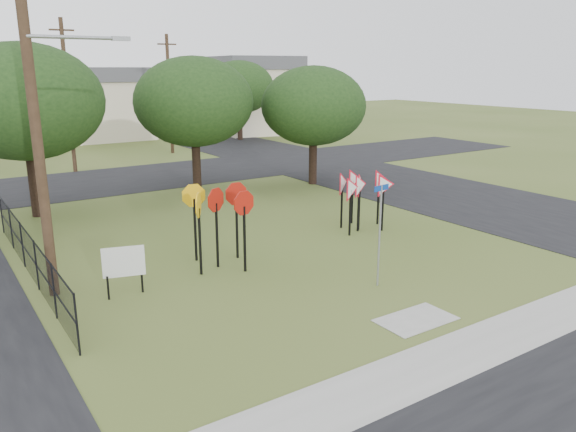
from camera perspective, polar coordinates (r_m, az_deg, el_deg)
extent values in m
plane|color=#41521F|center=(16.50, 6.79, -7.46)|extent=(140.00, 140.00, 0.00)
cube|color=gray|center=(13.89, 18.35, -12.61)|extent=(30.00, 1.60, 0.02)
cube|color=#41521F|center=(13.30, 22.52, -14.34)|extent=(30.00, 0.80, 0.02)
cube|color=black|center=(31.42, 11.68, 3.16)|extent=(8.00, 50.00, 0.02)
cube|color=black|center=(33.65, -15.86, 3.67)|extent=(60.00, 8.00, 0.02)
cube|color=gray|center=(14.92, 12.86, -10.22)|extent=(2.00, 1.20, 0.02)
cylinder|color=gray|center=(16.42, 9.27, -2.06)|extent=(0.06, 0.06, 3.03)
cube|color=navy|center=(16.07, 9.48, 2.83)|extent=(0.62, 0.12, 0.16)
cube|color=black|center=(18.01, -7.23, -1.97)|extent=(0.06, 0.06, 2.12)
cube|color=black|center=(18.79, -5.21, -1.19)|extent=(0.06, 0.06, 2.12)
cube|color=black|center=(17.52, -4.43, -2.37)|extent=(0.06, 0.06, 2.12)
cube|color=black|center=(17.43, -8.93, -2.61)|extent=(0.06, 0.06, 2.12)
cube|color=black|center=(18.70, -9.41, -1.41)|extent=(0.06, 0.06, 2.12)
cube|color=black|center=(21.39, 6.32, 0.32)|extent=(0.06, 0.06, 1.78)
cube|color=black|center=(22.18, 7.23, 0.82)|extent=(0.06, 0.06, 1.78)
cube|color=black|center=(22.21, 9.59, 0.75)|extent=(0.06, 0.06, 1.78)
cube|color=black|center=(22.38, 5.47, 0.99)|extent=(0.06, 0.06, 1.78)
cube|color=black|center=(23.09, 6.53, 1.40)|extent=(0.06, 0.06, 1.78)
cube|color=black|center=(23.10, 9.14, 1.31)|extent=(0.06, 0.06, 1.78)
cube|color=black|center=(22.00, 7.16, 0.71)|extent=(0.06, 0.06, 1.78)
cube|color=black|center=(16.39, -17.81, -6.99)|extent=(0.05, 0.05, 0.68)
cube|color=black|center=(16.65, -14.61, -6.40)|extent=(0.05, 0.05, 0.68)
cube|color=silver|center=(16.28, -16.37, -4.48)|extent=(1.13, 0.35, 0.87)
cylinder|color=#44301F|center=(16.29, -24.37, 9.20)|extent=(0.28, 0.28, 10.00)
cylinder|color=gray|center=(16.41, -20.80, 16.61)|extent=(2.40, 0.10, 0.10)
cube|color=gray|center=(16.73, -16.64, 16.89)|extent=(0.50, 0.18, 0.12)
cylinder|color=#44301F|center=(36.45, -21.43, 11.18)|extent=(0.24, 0.24, 9.00)
cube|color=#44301F|center=(36.47, -22.02, 17.12)|extent=(1.40, 0.10, 0.10)
cylinder|color=#44301F|center=(42.69, -11.94, 11.94)|extent=(0.24, 0.24, 8.50)
cube|color=#44301F|center=(42.67, -12.20, 16.70)|extent=(1.40, 0.10, 0.10)
cylinder|color=black|center=(13.44, -20.65, -10.29)|extent=(0.05, 0.05, 1.50)
cylinder|color=black|center=(15.53, -22.67, -7.06)|extent=(0.05, 0.05, 1.50)
cylinder|color=black|center=(17.67, -24.19, -4.59)|extent=(0.05, 0.05, 1.50)
cylinder|color=black|center=(19.85, -25.37, -2.66)|extent=(0.05, 0.05, 1.50)
cylinder|color=black|center=(22.05, -26.32, -1.11)|extent=(0.05, 0.05, 1.50)
cylinder|color=black|center=(24.27, -27.09, 0.15)|extent=(0.05, 0.05, 1.50)
cube|color=black|center=(18.56, -25.06, -1.49)|extent=(0.03, 11.50, 0.03)
cube|color=black|center=(18.76, -24.82, -3.57)|extent=(0.03, 11.50, 0.03)
cube|color=black|center=(18.76, -24.82, -3.57)|extent=(0.01, 11.50, 1.50)
cube|color=beige|center=(53.52, -18.79, 10.14)|extent=(8.00, 8.00, 5.00)
cube|color=#4E4E53|center=(53.39, -19.08, 13.45)|extent=(8.40, 8.40, 1.20)
cube|color=beige|center=(55.26, -3.29, 11.54)|extent=(7.91, 7.91, 6.00)
cube|color=#4E4E53|center=(55.16, -3.35, 15.28)|extent=(8.30, 8.30, 1.20)
cylinder|color=black|center=(26.30, -24.36, 2.76)|extent=(0.44, 0.44, 2.62)
ellipsoid|color=black|center=(25.87, -25.21, 10.47)|extent=(6.40, 6.40, 4.80)
cylinder|color=black|center=(29.54, -9.27, 4.94)|extent=(0.44, 0.44, 2.45)
ellipsoid|color=black|center=(29.16, -9.54, 11.38)|extent=(6.00, 6.00, 4.50)
cylinder|color=black|center=(30.85, 2.54, 5.38)|extent=(0.44, 0.44, 2.27)
ellipsoid|color=black|center=(30.49, 2.61, 11.12)|extent=(5.60, 5.60, 4.20)
cylinder|color=black|center=(49.96, -4.90, 9.11)|extent=(0.44, 0.44, 2.45)
ellipsoid|color=black|center=(49.73, -4.98, 12.92)|extent=(6.00, 6.00, 4.50)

